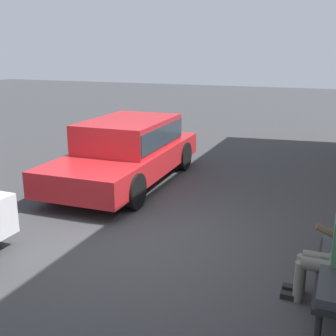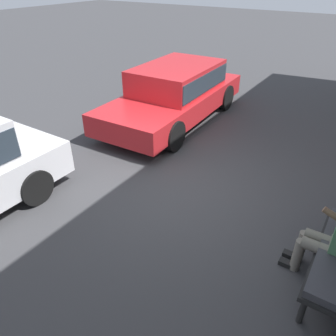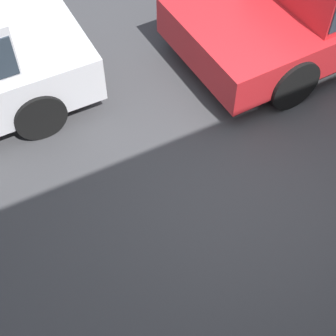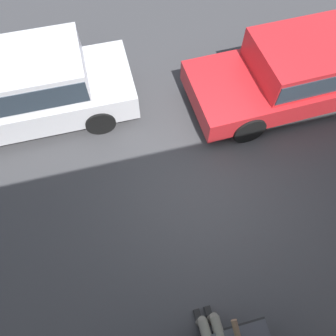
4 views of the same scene
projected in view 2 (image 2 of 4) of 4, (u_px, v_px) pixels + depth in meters
ground_plane at (175, 186)px, 6.03m from camera, size 60.00×60.00×0.00m
person_on_phone at (334, 235)px, 3.93m from camera, size 0.73×0.74×1.33m
parked_car_near at (175, 91)px, 8.32m from camera, size 4.70×2.04×1.39m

